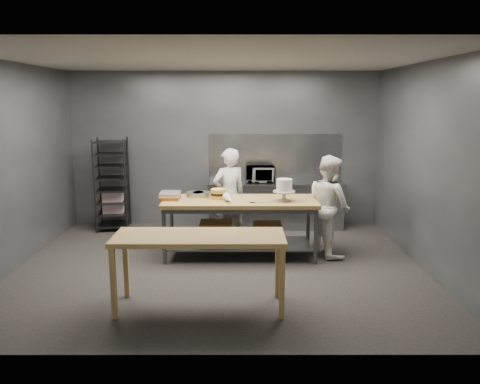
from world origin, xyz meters
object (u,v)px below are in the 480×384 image
object	(u,v)px
microwave	(260,174)
frosted_cake_stand	(284,187)
work_table	(239,221)
near_counter	(199,242)
chef_right	(329,206)
layer_cake	(218,194)
chef_behind	(229,195)
speed_rack	(112,185)

from	to	relation	value
microwave	frosted_cake_stand	world-z (taller)	frosted_cake_stand
work_table	frosted_cake_stand	bearing A→B (deg)	-10.28
near_counter	chef_right	world-z (taller)	chef_right
near_counter	layer_cake	bearing A→B (deg)	85.99
work_table	chef_right	xyz separation A→B (m)	(1.43, 0.07, 0.23)
chef_behind	layer_cake	xyz separation A→B (m)	(-0.16, -0.75, 0.18)
layer_cake	work_table	bearing A→B (deg)	-5.07
layer_cake	chef_behind	bearing A→B (deg)	78.27
chef_behind	chef_right	world-z (taller)	chef_behind
microwave	layer_cake	world-z (taller)	microwave
near_counter	frosted_cake_stand	bearing A→B (deg)	56.97
microwave	frosted_cake_stand	xyz separation A→B (m)	(0.29, -1.82, 0.09)
work_table	layer_cake	xyz separation A→B (m)	(-0.33, 0.03, 0.43)
speed_rack	microwave	distance (m)	2.84
work_table	microwave	world-z (taller)	microwave
near_counter	chef_right	bearing A→B (deg)	46.20
frosted_cake_stand	near_counter	bearing A→B (deg)	-123.03
chef_right	microwave	distance (m)	1.94
chef_behind	frosted_cake_stand	bearing A→B (deg)	108.90
near_counter	chef_behind	world-z (taller)	chef_behind
speed_rack	layer_cake	bearing A→B (deg)	-37.07
chef_behind	microwave	bearing A→B (deg)	-147.18
microwave	layer_cake	distance (m)	1.82
near_counter	microwave	xyz separation A→B (m)	(0.87, 3.60, 0.24)
near_counter	speed_rack	xyz separation A→B (m)	(-1.96, 3.52, 0.04)
work_table	chef_behind	size ratio (longest dim) A/B	1.46
chef_right	layer_cake	xyz separation A→B (m)	(-1.76, -0.04, 0.20)
chef_behind	microwave	distance (m)	1.11
near_counter	speed_rack	size ratio (longest dim) A/B	1.14
speed_rack	frosted_cake_stand	world-z (taller)	speed_rack
work_table	layer_cake	world-z (taller)	layer_cake
near_counter	frosted_cake_stand	distance (m)	2.15
speed_rack	chef_right	world-z (taller)	speed_rack
chef_behind	microwave	xyz separation A→B (m)	(0.58, 0.92, 0.23)
speed_rack	microwave	xyz separation A→B (m)	(2.83, 0.08, 0.19)
frosted_cake_stand	speed_rack	bearing A→B (deg)	150.86
near_counter	chef_right	distance (m)	2.74
chef_behind	layer_cake	size ratio (longest dim) A/B	7.16
microwave	layer_cake	size ratio (longest dim) A/B	2.36
chef_right	layer_cake	bearing A→B (deg)	69.46
chef_right	microwave	bearing A→B (deg)	10.38
layer_cake	frosted_cake_stand	bearing A→B (deg)	-8.61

